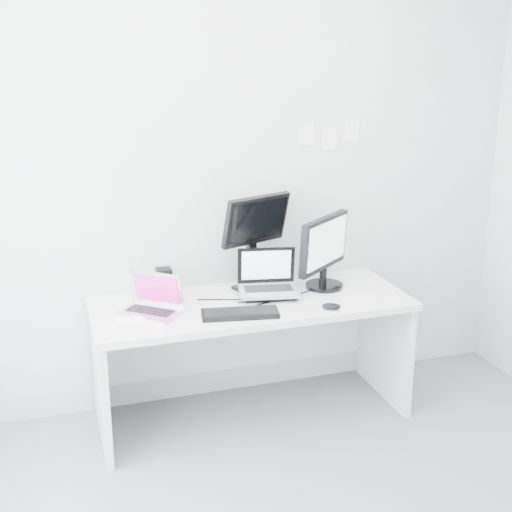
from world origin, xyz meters
The scene contains 12 objects.
back_wall centered at (0.00, 1.60, 1.35)m, with size 3.60×3.60×0.00m, color silver.
desk centered at (0.00, 1.25, 0.36)m, with size 1.80×0.70×0.73m, color white.
macbook centered at (-0.59, 1.21, 0.85)m, with size 0.31×0.23×0.23m, color silver.
speaker centered at (-0.46, 1.46, 0.82)m, with size 0.09×0.09×0.17m, color black.
dell_laptop centered at (0.11, 1.28, 0.87)m, with size 0.34×0.26×0.28m, color #9D9FA3.
rear_monitor centered at (0.08, 1.44, 1.02)m, with size 0.43×0.16×0.59m, color black.
samsung_monitor centered at (0.48, 1.33, 0.96)m, with size 0.49×0.23×0.45m, color black.
keyboard centered at (-0.13, 1.05, 0.74)m, with size 0.41×0.15×0.03m, color black.
mouse centered at (0.38, 0.99, 0.75)m, with size 0.11×0.07×0.03m, color black.
wall_note_0 centered at (0.45, 1.59, 1.62)m, with size 0.10×0.00×0.14m, color white.
wall_note_1 centered at (0.60, 1.59, 1.58)m, with size 0.09×0.00×0.13m, color white.
wall_note_2 centered at (0.75, 1.59, 1.63)m, with size 0.10×0.00×0.14m, color white.
Camera 1 is at (-1.09, -2.23, 2.10)m, focal length 47.96 mm.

